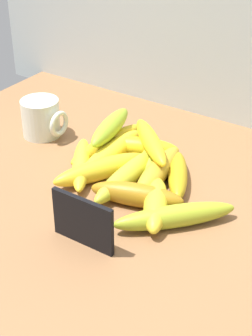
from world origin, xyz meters
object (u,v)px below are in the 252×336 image
object	(u,v)px
chalkboard_sign	(83,223)
banana_1	(81,164)
banana_0	(128,175)
banana_3	(157,203)
banana_10	(137,195)
coffee_mug	(42,118)
banana_13	(151,142)
banana_4	(158,171)
banana_12	(110,127)
banana_2	(141,147)
banana_6	(178,175)
banana_5	(101,169)
banana_11	(107,144)
banana_9	(112,153)
banana_8	(151,157)
banana_7	(175,216)

from	to	relation	value
chalkboard_sign	banana_1	distance (cm)	21.18
banana_0	banana_3	xyz separation A→B (cm)	(8.92, -4.82, 0.09)
chalkboard_sign	banana_10	xyz separation A→B (cm)	(1.32, 13.07, -1.81)
coffee_mug	banana_13	distance (cm)	25.18
banana_1	banana_4	xyz separation A→B (cm)	(13.62, 5.09, 0.37)
banana_10	banana_12	bearing A→B (deg)	138.43
banana_1	banana_2	bearing A→B (deg)	60.25
banana_1	banana_6	size ratio (longest dim) A/B	1.19
banana_5	banana_13	size ratio (longest dim) A/B	1.06
banana_11	banana_9	bearing A→B (deg)	-44.11
banana_5	banana_1	bearing A→B (deg)	179.90
banana_9	banana_8	bearing A→B (deg)	28.44
banana_6	banana_2	bearing A→B (deg)	157.18
banana_5	banana_6	size ratio (longest dim) A/B	1.22
chalkboard_sign	banana_3	size ratio (longest dim) A/B	0.73
banana_4	banana_7	distance (cm)	13.52
banana_11	banana_0	bearing A→B (deg)	-36.95
banana_2	coffee_mug	bearing A→B (deg)	-169.75
coffee_mug	banana_3	xyz separation A→B (cm)	(34.27, -10.46, -1.95)
banana_3	banana_10	xyz separation A→B (cm)	(-4.09, 0.09, 0.05)
banana_1	banana_11	world-z (taller)	banana_11
banana_3	banana_13	distance (cm)	16.18
banana_8	banana_7	bearing A→B (deg)	-47.15
banana_0	banana_9	distance (cm)	8.09
banana_3	banana_11	xyz separation A→B (cm)	(-18.84, 12.28, -0.23)
banana_8	banana_12	xyz separation A→B (cm)	(-9.45, 0.03, 3.73)
banana_0	banana_5	bearing A→B (deg)	-165.21
chalkboard_sign	banana_13	world-z (taller)	chalkboard_sign
banana_13	banana_6	bearing A→B (deg)	-21.71
banana_9	banana_12	distance (cm)	5.65
coffee_mug	banana_1	size ratio (longest dim) A/B	0.51
coffee_mug	banana_6	world-z (taller)	coffee_mug
banana_9	banana_10	xyz separation A→B (cm)	(11.62, -9.15, -0.00)
banana_10	banana_8	bearing A→B (deg)	111.27
banana_8	chalkboard_sign	bearing A→B (deg)	-81.97
banana_3	banana_12	xyz separation A→B (cm)	(-18.51, 12.88, 3.35)
coffee_mug	banana_1	bearing A→B (deg)	-24.01
banana_2	banana_6	xyz separation A→B (cm)	(10.75, -4.52, -0.25)
coffee_mug	banana_2	world-z (taller)	coffee_mug
banana_0	banana_3	bearing A→B (deg)	-28.37
coffee_mug	banana_13	size ratio (longest dim) A/B	0.53
banana_1	banana_12	world-z (taller)	banana_12
banana_8	banana_0	bearing A→B (deg)	-89.09
coffee_mug	banana_0	size ratio (longest dim) A/B	0.45
chalkboard_sign	banana_1	world-z (taller)	chalkboard_sign
banana_4	banana_13	world-z (taller)	banana_13
banana_2	banana_7	world-z (taller)	banana_2
banana_7	banana_6	bearing A→B (deg)	116.82
banana_2	banana_5	distance (cm)	11.11
chalkboard_sign	banana_2	xyz separation A→B (cm)	(-6.90, 27.42, -1.84)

